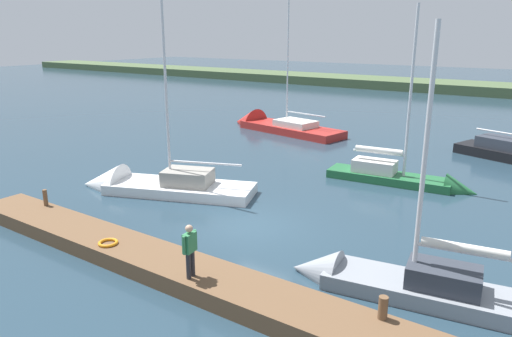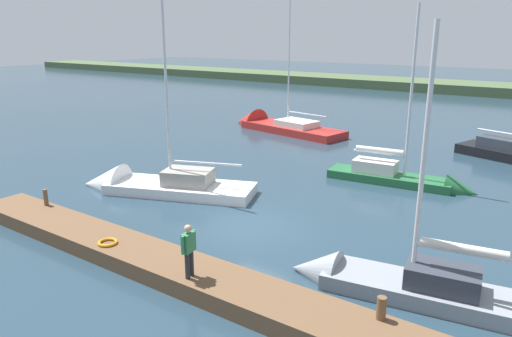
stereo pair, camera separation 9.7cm
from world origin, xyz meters
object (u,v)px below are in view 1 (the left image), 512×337
Objects in this scene: life_ring_buoy at (108,243)px; sailboat_far_left at (148,187)px; sailboat_behind_pier at (394,285)px; sailboat_near_dock at (272,127)px; sailboat_far_right at (406,181)px; mooring_post_near at (45,198)px; person_on_dock at (190,248)px; mooring_post_far at (383,308)px.

life_ring_buoy is 0.07× the size of sailboat_far_left.
sailboat_far_left is (12.97, -2.48, -0.05)m from sailboat_behind_pier.
life_ring_buoy is 23.49m from sailboat_near_dock.
sailboat_far_right is at bearing -82.75° from sailboat_behind_pier.
sailboat_behind_pier reaches higher than life_ring_buoy.
mooring_post_near is 9.02m from person_on_dock.
person_on_dock is (4.85, 3.46, 1.24)m from sailboat_behind_pier.
sailboat_far_right reaches higher than life_ring_buoy.
sailboat_far_right is at bearing -161.69° from sailboat_far_left.
mooring_post_far is at bearing -174.81° from person_on_dock.
mooring_post_near is 0.42× the size of person_on_dock.
sailboat_far_left reaches higher than sailboat_far_right.
person_on_dock is (1.78, 14.04, 1.29)m from sailboat_far_right.
sailboat_near_dock is at bearing -51.50° from mooring_post_far.
sailboat_behind_pier is at bearing -79.37° from sailboat_far_right.
sailboat_far_left is at bearing -53.50° from life_ring_buoy.
mooring_post_near is 4.94m from sailboat_far_left.
life_ring_buoy is 0.41× the size of person_on_dock.
sailboat_near_dock is (7.72, -22.19, -0.44)m from life_ring_buoy.
mooring_post_far is 0.06× the size of sailboat_far_right.
mooring_post_near is 0.06× the size of sailboat_near_dock.
mooring_post_far is at bearing 92.48° from sailboat_behind_pier.
life_ring_buoy is at bearing -117.39° from sailboat_far_right.
sailboat_near_dock is at bearing -83.01° from mooring_post_near.
person_on_dock is at bearing 172.83° from mooring_post_near.
sailboat_far_left is at bearing -99.52° from mooring_post_near.
sailboat_behind_pier is 0.84× the size of sailboat_far_left.
sailboat_far_left is at bearing -19.75° from sailboat_behind_pier.
sailboat_far_right is 0.94× the size of sailboat_far_left.
sailboat_behind_pier is at bearing -158.85° from life_ring_buoy.
sailboat_far_right is at bearing -74.70° from mooring_post_far.
sailboat_behind_pier is at bearing 141.52° from sailboat_near_dock.
mooring_post_far is 0.07× the size of sailboat_behind_pier.
life_ring_buoy is at bearing 105.55° from sailboat_far_left.
mooring_post_far reaches higher than life_ring_buoy.
sailboat_far_left is at bearing -19.74° from mooring_post_far.
sailboat_near_dock is (13.31, -8.26, -0.02)m from sailboat_far_right.
sailboat_far_right reaches higher than sailboat_behind_pier.
person_on_dock is (-11.53, 22.30, 1.31)m from sailboat_near_dock.
sailboat_near_dock is at bearing -70.81° from life_ring_buoy.
person_on_dock is (5.32, 1.12, 0.63)m from mooring_post_far.
sailboat_near_dock is (16.37, -18.84, -0.07)m from sailboat_behind_pier.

